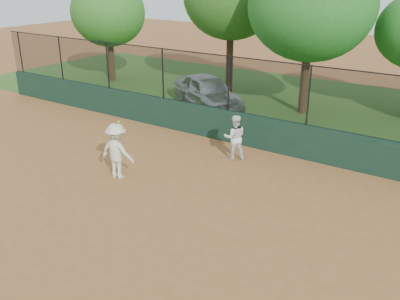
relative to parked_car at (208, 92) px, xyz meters
The scene contains 9 objects.
ground 9.98m from the parked_car, 69.25° to the right, with size 80.00×80.00×0.00m, color #9A6031.
back_wall 4.83m from the parked_car, 43.13° to the right, with size 26.00×0.20×1.20m, color #173424.
grass_strip 4.50m from the parked_car, 37.46° to the left, with size 36.00×12.00×0.01m, color #2A541A.
parked_car is the anchor object (origin of this frame).
player_second 6.15m from the parked_car, 48.67° to the right, with size 0.75×0.58×1.54m, color white.
player_main 8.12m from the parked_car, 76.99° to the right, with size 1.20×0.77×1.99m.
fence_assembly 5.03m from the parked_car, 43.36° to the right, with size 26.00×0.06×2.00m.
tree_0 8.36m from the parked_car, 168.12° to the left, with size 4.29×3.90×5.67m.
tree_2 5.79m from the parked_car, 23.85° to the left, with size 5.39×4.90×6.95m.
Camera 1 is at (7.35, -7.61, 5.96)m, focal length 40.00 mm.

